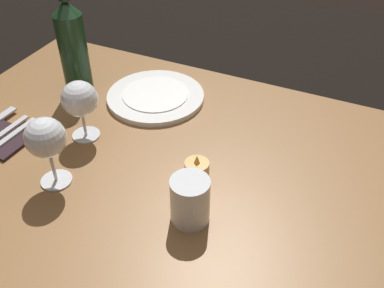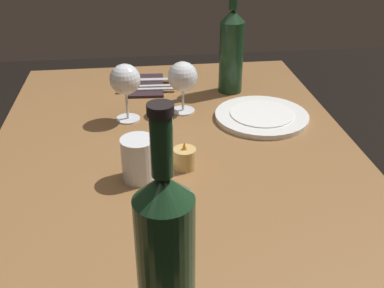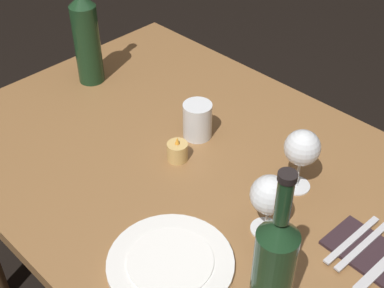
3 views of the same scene
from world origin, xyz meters
name	(u,v)px [view 3 (image 3 of 3)]	position (x,y,z in m)	size (l,w,h in m)	color
dining_table	(195,191)	(0.00, 0.00, 0.65)	(1.30, 0.90, 0.74)	olive
wine_glass_left	(302,149)	(0.22, 0.11, 0.85)	(0.08, 0.08, 0.16)	white
wine_glass_right	(270,196)	(0.26, -0.04, 0.84)	(0.08, 0.08, 0.15)	white
wine_bottle	(86,37)	(-0.50, 0.06, 0.88)	(0.08, 0.08, 0.36)	#19381E
wine_bottle_second	(273,268)	(0.39, -0.20, 0.87)	(0.07, 0.07, 0.35)	#19381E
water_tumbler	(197,122)	(-0.08, 0.09, 0.78)	(0.08, 0.08, 0.10)	white
votive_candle	(177,152)	(-0.05, -0.01, 0.76)	(0.05, 0.05, 0.07)	#DBB266
dinner_plate	(170,263)	(0.18, -0.25, 0.75)	(0.26, 0.26, 0.02)	white
folded_napkin	(373,255)	(0.46, 0.06, 0.74)	(0.20, 0.12, 0.01)	#2D1E23
fork_inner	(363,246)	(0.43, 0.06, 0.75)	(0.02, 0.18, 0.00)	silver
fork_outer	(352,240)	(0.41, 0.06, 0.75)	(0.02, 0.18, 0.00)	silver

